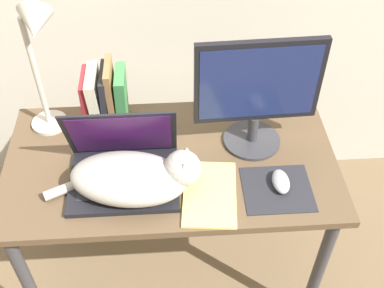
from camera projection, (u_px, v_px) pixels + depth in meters
The scene contains 9 objects.
desk at pixel (173, 176), 1.72m from camera, with size 1.14×0.61×0.70m.
laptop at pixel (124, 166), 1.56m from camera, with size 0.36×0.27×0.27m.
cat at pixel (137, 177), 1.51m from camera, with size 0.51×0.26×0.16m.
external_monitor at pixel (258, 92), 1.56m from camera, with size 0.42×0.20×0.42m.
mousepad at pixel (278, 189), 1.56m from camera, with size 0.22×0.20×0.00m.
computer_mouse at pixel (282, 181), 1.56m from camera, with size 0.06×0.10×0.03m.
book_row at pixel (106, 99), 1.71m from camera, with size 0.16×0.16×0.26m.
desk_lamp at pixel (39, 48), 1.52m from camera, with size 0.17×0.17×0.51m.
notepad at pixel (211, 193), 1.54m from camera, with size 0.20×0.29×0.01m.
Camera 1 is at (-0.00, -0.84, 1.91)m, focal length 45.00 mm.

